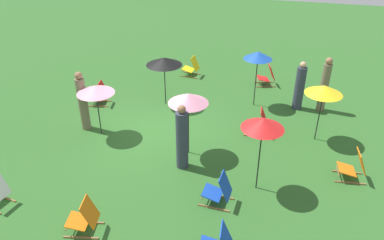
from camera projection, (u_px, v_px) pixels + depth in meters
ground_plane at (155, 129)px, 11.72m from camera, size 40.00×40.00×0.00m
deckchair_0 at (219, 191)px, 8.60m from camera, size 0.51×0.78×0.83m
deckchair_1 at (84, 218)px, 7.85m from camera, size 0.62×0.84×0.83m
deckchair_2 at (259, 123)px, 11.31m from camera, size 0.53×0.79×0.83m
deckchair_5 at (267, 76)px, 14.44m from camera, size 0.68×0.87×0.83m
deckchair_6 at (354, 167)px, 9.40m from camera, size 0.56×0.81×0.83m
deckchair_7 at (192, 67)px, 15.22m from camera, size 0.53×0.79×0.83m
deckchair_8 at (100, 95)px, 13.02m from camera, size 0.62×0.84×0.83m
umbrella_0 at (164, 61)px, 12.45m from camera, size 1.22×1.22×1.72m
umbrella_1 at (324, 90)px, 10.39m from camera, size 1.05×1.05×1.77m
umbrella_2 at (263, 124)px, 8.34m from camera, size 0.99×0.99×1.98m
umbrella_3 at (188, 98)px, 9.74m from camera, size 1.08×1.08×1.86m
umbrella_4 at (95, 90)px, 10.71m from camera, size 1.10×1.10×1.63m
umbrella_5 at (258, 55)px, 12.24m from camera, size 0.95×0.95×1.96m
person_0 at (324, 85)px, 12.35m from camera, size 0.32×0.32×1.90m
person_1 at (300, 87)px, 12.53m from camera, size 0.40×0.40×1.71m
person_2 at (182, 139)px, 9.60m from camera, size 0.44×0.44×1.85m
person_3 at (83, 102)px, 11.30m from camera, size 0.33×0.33×1.91m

